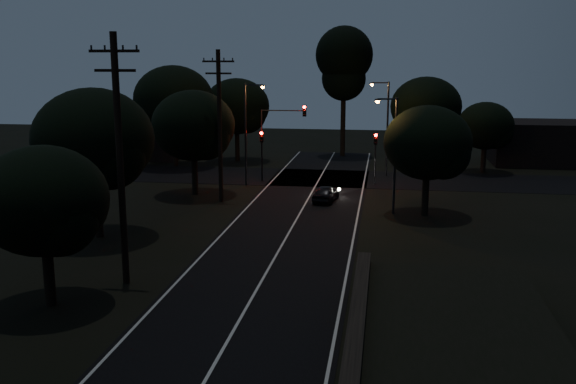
% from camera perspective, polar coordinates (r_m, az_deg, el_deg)
% --- Properties ---
extents(road_surface, '(60.00, 70.00, 0.03)m').
position_cam_1_polar(road_surface, '(43.62, 1.41, -1.31)').
color(road_surface, black).
rests_on(road_surface, ground).
extents(utility_pole_mid, '(2.20, 0.30, 11.00)m').
position_cam_1_polar(utility_pole_mid, '(28.69, -14.73, 3.07)').
color(utility_pole_mid, black).
rests_on(utility_pole_mid, ground).
extents(utility_pole_far, '(2.20, 0.30, 10.50)m').
position_cam_1_polar(utility_pole_far, '(44.71, -6.10, 6.06)').
color(utility_pole_far, black).
rests_on(utility_pole_far, ground).
extents(tree_left_b, '(5.18, 5.18, 6.58)m').
position_cam_1_polar(tree_left_b, '(27.02, -20.70, -1.01)').
color(tree_left_b, black).
rests_on(tree_left_b, ground).
extents(tree_left_c, '(6.62, 6.62, 8.37)m').
position_cam_1_polar(tree_left_c, '(36.68, -16.63, 4.28)').
color(tree_left_c, black).
rests_on(tree_left_c, ground).
extents(tree_left_d, '(6.06, 6.06, 7.69)m').
position_cam_1_polar(tree_left_d, '(47.18, -8.21, 5.70)').
color(tree_left_d, black).
rests_on(tree_left_d, ground).
extents(tree_far_nw, '(6.36, 6.36, 8.06)m').
position_cam_1_polar(tree_far_nw, '(62.69, -4.41, 7.47)').
color(tree_far_nw, black).
rests_on(tree_far_nw, ground).
extents(tree_far_w, '(7.31, 7.31, 9.32)m').
position_cam_1_polar(tree_far_w, '(60.12, -9.96, 7.95)').
color(tree_far_w, black).
rests_on(tree_far_w, ground).
extents(tree_far_ne, '(6.55, 6.55, 8.28)m').
position_cam_1_polar(tree_far_ne, '(61.19, 12.39, 7.26)').
color(tree_far_ne, black).
rests_on(tree_far_ne, ground).
extents(tree_far_e, '(4.89, 4.89, 6.21)m').
position_cam_1_polar(tree_far_e, '(58.89, 17.33, 5.53)').
color(tree_far_e, black).
rests_on(tree_far_e, ground).
extents(tree_right_a, '(5.55, 5.55, 7.05)m').
position_cam_1_polar(tree_right_a, '(41.36, 12.59, 4.11)').
color(tree_right_a, black).
rests_on(tree_right_a, ground).
extents(tall_pine, '(5.78, 5.78, 13.14)m').
position_cam_1_polar(tall_pine, '(66.17, 5.00, 11.37)').
color(tall_pine, black).
rests_on(tall_pine, ground).
extents(building_left, '(10.00, 8.00, 4.40)m').
position_cam_1_polar(building_left, '(68.36, -13.21, 5.01)').
color(building_left, black).
rests_on(building_left, ground).
extents(building_right, '(9.00, 7.00, 4.00)m').
position_cam_1_polar(building_right, '(66.16, 21.46, 4.12)').
color(building_right, black).
rests_on(building_right, ground).
extents(signal_left, '(0.28, 0.35, 4.10)m').
position_cam_1_polar(signal_left, '(52.45, -2.35, 4.04)').
color(signal_left, black).
rests_on(signal_left, ground).
extents(signal_right, '(0.28, 0.35, 4.10)m').
position_cam_1_polar(signal_right, '(51.51, 7.78, 3.80)').
color(signal_right, black).
rests_on(signal_right, ground).
extents(signal_mast, '(3.70, 0.35, 6.25)m').
position_cam_1_polar(signal_mast, '(51.98, -0.53, 5.65)').
color(signal_mast, black).
rests_on(signal_mast, ground).
extents(streetlight_a, '(1.66, 0.26, 8.00)m').
position_cam_1_polar(streetlight_a, '(50.44, -3.59, 5.78)').
color(streetlight_a, black).
rests_on(streetlight_a, ground).
extents(streetlight_b, '(1.66, 0.26, 8.00)m').
position_cam_1_polar(streetlight_b, '(55.28, 8.64, 6.19)').
color(streetlight_b, black).
rests_on(streetlight_b, ground).
extents(streetlight_c, '(1.46, 0.26, 7.50)m').
position_cam_1_polar(streetlight_c, '(41.40, 9.29, 3.94)').
color(streetlight_c, black).
rests_on(streetlight_c, ground).
extents(car, '(1.85, 3.59, 1.17)m').
position_cam_1_polar(car, '(45.21, 3.38, -0.12)').
color(car, black).
rests_on(car, ground).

